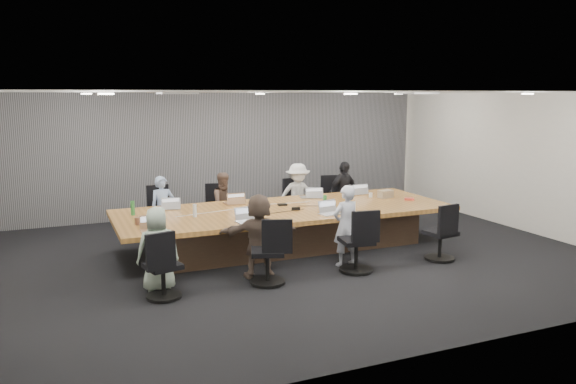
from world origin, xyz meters
name	(u,v)px	position (x,y,z in m)	size (l,w,h in m)	color
floor	(297,255)	(0.00, 0.00, 0.00)	(10.00, 8.00, 0.00)	black
ceiling	(297,92)	(0.00, 0.00, 2.80)	(10.00, 8.00, 0.00)	white
wall_back	(228,153)	(0.00, 4.00, 1.40)	(10.00, 2.80, 0.00)	silver
wall_front	(450,226)	(0.00, -4.00, 1.40)	(10.00, 2.80, 0.00)	silver
wall_right	(521,162)	(5.00, 0.00, 1.40)	(8.00, 2.80, 0.00)	silver
curtain	(229,153)	(0.00, 3.92, 1.40)	(9.80, 0.04, 2.80)	slate
conference_table	(286,226)	(0.00, 0.50, 0.40)	(6.00, 2.20, 0.74)	#483324
chair_0	(160,217)	(-1.96, 2.20, 0.40)	(0.54, 0.54, 0.80)	black
chair_1	(220,214)	(-0.74, 2.20, 0.36)	(0.49, 0.49, 0.72)	black
chair_2	(291,207)	(0.83, 2.20, 0.38)	(0.51, 0.51, 0.75)	black
chair_3	(336,203)	(1.91, 2.20, 0.38)	(0.51, 0.51, 0.76)	black
chair_4	(163,271)	(-2.53, -1.20, 0.38)	(0.51, 0.51, 0.76)	black
chair_5	(267,257)	(-1.00, -1.20, 0.41)	(0.55, 0.55, 0.82)	black
chair_6	(356,246)	(0.49, -1.20, 0.42)	(0.56, 0.56, 0.83)	black
chair_7	(440,237)	(2.11, -1.20, 0.39)	(0.53, 0.53, 0.78)	black
person_0	(163,209)	(-1.96, 1.85, 0.62)	(0.45, 0.30, 1.25)	#8FA6CF
laptop_0	(168,208)	(-1.96, 1.30, 0.75)	(0.33, 0.23, 0.02)	#B2B2B7
person_1	(225,204)	(-0.74, 1.85, 0.63)	(0.61, 0.47, 1.25)	brown
laptop_1	(233,203)	(-0.74, 1.30, 0.75)	(0.35, 0.24, 0.02)	#8C6647
person_2	(298,196)	(0.83, 1.85, 0.68)	(0.87, 0.50, 1.35)	silver
laptop_2	(309,197)	(0.83, 1.30, 0.75)	(0.35, 0.24, 0.02)	#B2B2B7
person_3	(343,193)	(1.91, 1.85, 0.67)	(0.79, 0.33, 1.35)	black
laptop_3	(356,193)	(1.91, 1.30, 0.75)	(0.36, 0.25, 0.02)	#B2B2B7
person_4	(158,249)	(-2.53, -0.85, 0.61)	(0.59, 0.39, 1.21)	#95AA97
laptop_4	(151,231)	(-2.53, -0.30, 0.75)	(0.29, 0.20, 0.02)	#8C6647
person_5	(259,236)	(-1.00, -0.85, 0.65)	(1.20, 0.38, 1.30)	brown
laptop_5	(247,222)	(-1.00, -0.30, 0.75)	(0.35, 0.24, 0.02)	#B2B2B7
person_6	(346,226)	(0.49, -0.85, 0.66)	(0.48, 0.32, 1.33)	#B3B8C8
laptop_6	(330,214)	(0.49, -0.30, 0.75)	(0.36, 0.24, 0.02)	#B2B2B7
bottle_green_left	(133,208)	(-2.62, 0.97, 0.86)	(0.07, 0.07, 0.24)	#2E7C34
bottle_green_right	(325,202)	(0.63, 0.20, 0.86)	(0.07, 0.07, 0.24)	#2E7C34
bottle_clear	(195,211)	(-1.68, 0.41, 0.85)	(0.06, 0.06, 0.22)	silver
cup_white_far	(260,203)	(-0.35, 0.88, 0.79)	(0.09, 0.09, 0.11)	white
cup_white_near	(371,195)	(1.97, 0.83, 0.78)	(0.07, 0.07, 0.09)	white
mug_brown	(138,221)	(-2.65, 0.21, 0.80)	(0.09, 0.09, 0.11)	brown
mic_left	(243,216)	(-0.93, 0.13, 0.75)	(0.15, 0.10, 0.03)	black
mic_right	(282,205)	(0.03, 0.74, 0.76)	(0.17, 0.11, 0.03)	black
stapler	(296,209)	(0.09, 0.25, 0.77)	(0.15, 0.04, 0.06)	black
canvas_bag	(385,194)	(2.21, 0.67, 0.82)	(0.28, 0.17, 0.15)	#978364
snack_packet	(409,199)	(2.51, 0.29, 0.76)	(0.18, 0.12, 0.04)	#C73D2E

